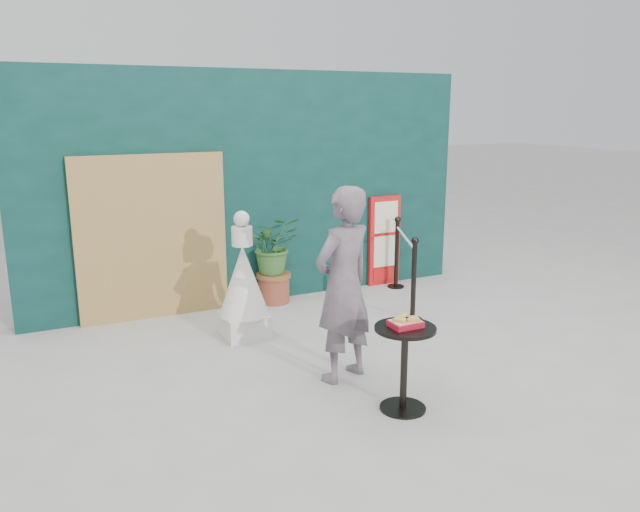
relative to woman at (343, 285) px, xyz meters
The scene contains 10 objects.
ground 1.00m from the woman, 62.20° to the right, with size 60.00×60.00×0.00m, color #ADAAA5.
back_wall 2.87m from the woman, 86.34° to the left, with size 6.00×0.30×3.00m, color #0A2D29.
bamboo_fence 2.87m from the woman, 115.15° to the left, with size 1.80×0.08×2.00m, color tan.
woman is the anchor object (origin of this frame).
menu_board 3.35m from the woman, 51.48° to the left, with size 0.50×0.07×1.30m.
statue 1.58m from the woman, 107.87° to the left, with size 0.56×0.56×1.44m.
cafe_table 0.92m from the woman, 78.41° to the right, with size 0.52×0.52×0.75m.
food_basket 0.82m from the woman, 78.24° to the right, with size 0.26×0.19×0.11m.
planter 2.54m from the woman, 83.04° to the left, with size 0.68×0.59×1.16m.
stanchion_barrier 2.58m from the woman, 43.23° to the left, with size 0.84×1.54×1.03m.
Camera 1 is at (-2.83, -4.56, 2.54)m, focal length 35.00 mm.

